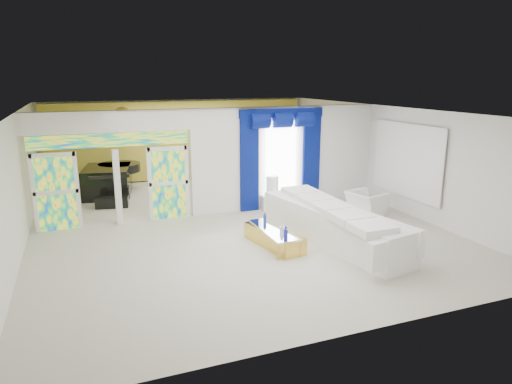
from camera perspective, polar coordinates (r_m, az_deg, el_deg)
name	(u,v)px	position (r m, az deg, el deg)	size (l,w,h in m)	color
floor	(230,222)	(12.51, -3.28, -3.77)	(12.00, 12.00, 0.00)	#B7AF9E
dividing_wall	(287,157)	(13.83, 3.85, 4.35)	(5.70, 0.18, 3.00)	white
dividing_header	(110,122)	(12.41, -17.70, 8.33)	(4.30, 0.18, 0.55)	white
stained_panel_left	(56,192)	(12.67, -23.54, -0.01)	(0.95, 0.04, 2.00)	#994C3F
stained_panel_right	(169,183)	(12.85, -10.79, 1.11)	(0.95, 0.04, 2.00)	#994C3F
stained_transom	(111,140)	(12.46, -17.54, 6.16)	(4.00, 0.05, 0.35)	#994C3F
window_pane	(281,160)	(13.64, 3.07, 4.02)	(1.00, 0.02, 2.30)	white
blue_drape_left	(249,164)	(13.25, -0.83, 3.52)	(0.55, 0.10, 2.80)	#040D4C
blue_drape_right	(311,159)	(14.06, 6.85, 4.03)	(0.55, 0.10, 2.80)	#040D4C
blue_pelmet	(282,113)	(13.44, 3.20, 9.76)	(2.60, 0.12, 0.25)	#040D4C
wall_mirror	(407,160)	(13.63, 18.22, 3.75)	(0.04, 2.70, 1.90)	white
gold_curtains	(181,140)	(17.77, -9.30, 6.37)	(9.70, 0.12, 2.90)	gold
white_sofa	(332,226)	(11.01, 9.36, -4.17)	(0.94, 4.37, 0.83)	white
coffee_table	(274,238)	(10.74, 2.25, -5.69)	(0.59, 1.76, 0.39)	gold
console_table	(281,201)	(13.79, 3.16, -1.15)	(1.27, 0.40, 0.42)	white
table_lamp	(272,186)	(13.55, 2.03, 0.77)	(0.36, 0.36, 0.58)	white
armchair	(366,203)	(13.53, 13.54, -1.33)	(1.00, 0.87, 0.65)	white
grand_piano	(108,181)	(16.00, -17.92, 1.28)	(1.43, 1.87, 0.95)	black
piano_bench	(112,202)	(14.51, -17.41, -1.23)	(0.95, 0.37, 0.32)	black
tv_console	(44,200)	(14.63, -24.80, -0.93)	(0.50, 0.46, 0.73)	tan
chandelier	(123,117)	(14.84, -16.20, 8.98)	(0.60, 0.60, 0.60)	gold
decanters	(278,228)	(10.55, 2.76, -4.44)	(0.14, 1.28, 0.20)	#161C9A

